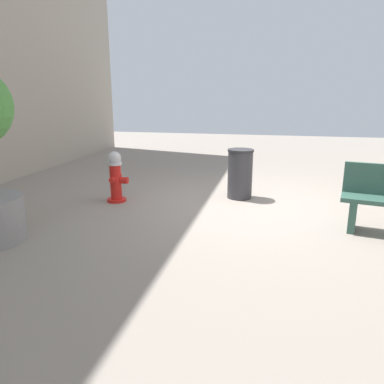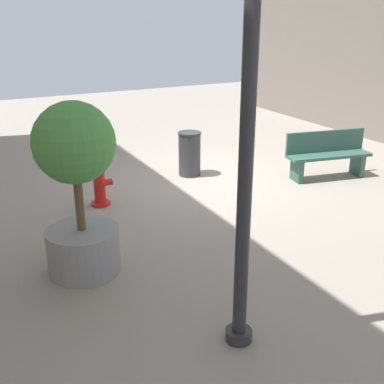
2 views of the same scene
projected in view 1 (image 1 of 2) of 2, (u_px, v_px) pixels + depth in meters
name	position (u px, v px, depth m)	size (l,w,h in m)	color
ground_plane	(249.00, 206.00, 6.39)	(23.40, 23.40, 0.00)	gray
fire_hydrant	(116.00, 177.00, 6.55)	(0.40, 0.43, 0.91)	red
trash_bin	(240.00, 174.00, 6.78)	(0.48, 0.48, 0.91)	#38383D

